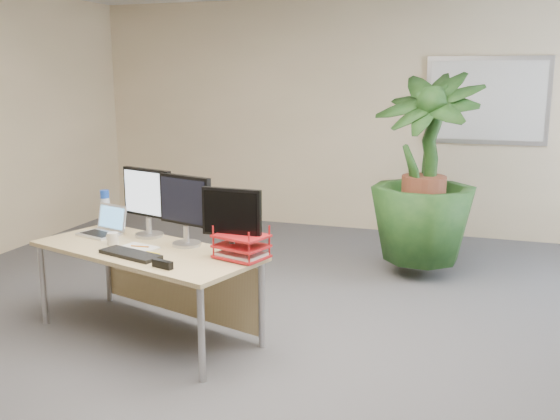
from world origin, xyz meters
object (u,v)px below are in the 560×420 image
(monitor_left, at_px, (147,198))
(monitor_right, at_px, (185,206))
(floor_plant, at_px, (423,196))
(laptop, at_px, (105,227))
(desk, at_px, (155,264))

(monitor_left, distance_m, monitor_right, 0.41)
(monitor_left, relative_size, monitor_right, 1.02)
(floor_plant, xyz_separation_m, laptop, (-2.20, -1.74, -0.05))
(monitor_left, height_order, laptop, monitor_left)
(desk, xyz_separation_m, floor_plant, (1.67, 1.92, 0.24))
(desk, distance_m, floor_plant, 2.56)
(monitor_left, bearing_deg, floor_plant, 42.61)
(desk, height_order, floor_plant, floor_plant)
(floor_plant, height_order, laptop, floor_plant)
(monitor_left, xyz_separation_m, laptop, (-0.36, -0.04, -0.24))
(floor_plant, height_order, monitor_left, floor_plant)
(desk, relative_size, monitor_right, 3.59)
(desk, distance_m, laptop, 0.59)
(floor_plant, distance_m, monitor_right, 2.36)
(desk, xyz_separation_m, monitor_right, (0.21, 0.08, 0.42))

